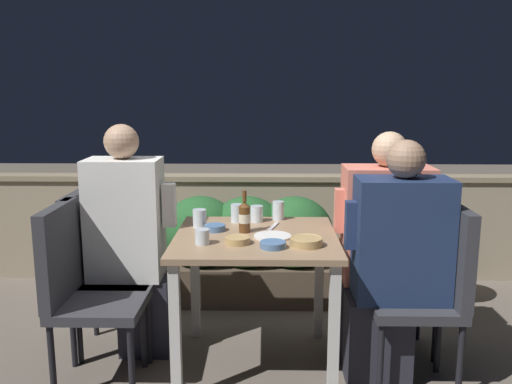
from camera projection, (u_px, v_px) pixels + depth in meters
name	position (u px, v px, depth m)	size (l,w,h in m)	color
ground_plane	(256.00, 366.00, 2.99)	(16.00, 16.00, 0.00)	#665B51
parapet_wall	(259.00, 226.00, 4.32)	(9.00, 0.18, 0.83)	gray
dining_table	(256.00, 255.00, 2.87)	(0.85, 0.83, 0.75)	#937556
planter_hedge	(248.00, 244.00, 3.82)	(1.20, 0.47, 0.77)	brown
chair_left_near	(79.00, 280.00, 2.73)	(0.45, 0.44, 0.94)	#333338
chair_left_far	(96.00, 259.00, 3.07)	(0.45, 0.44, 0.94)	#333338
person_white_polo	(131.00, 241.00, 3.04)	(0.49, 0.26, 1.32)	#282833
chair_right_near	(434.00, 280.00, 2.74)	(0.45, 0.44, 0.94)	#333338
person_navy_jumper	(394.00, 265.00, 2.73)	(0.52, 0.26, 1.26)	#282833
chair_right_far	(416.00, 262.00, 3.01)	(0.45, 0.44, 0.94)	#333338
person_coral_top	(379.00, 247.00, 3.00)	(0.52, 0.26, 1.28)	#282833
beer_bottle	(245.00, 216.00, 2.89)	(0.06, 0.06, 0.23)	brown
plate_0	(273.00, 236.00, 2.81)	(0.19, 0.19, 0.01)	white
bowl_0	(273.00, 244.00, 2.62)	(0.13, 0.13, 0.03)	#4C709E
bowl_1	(306.00, 241.00, 2.65)	(0.16, 0.16, 0.04)	tan
bowl_2	(215.00, 227.00, 2.93)	(0.11, 0.11, 0.03)	#4C709E
bowl_3	(238.00, 240.00, 2.69)	(0.13, 0.13, 0.04)	tan
glass_cup_0	(257.00, 214.00, 3.12)	(0.07, 0.07, 0.09)	silver
glass_cup_1	(202.00, 237.00, 2.68)	(0.07, 0.07, 0.08)	silver
glass_cup_2	(278.00, 211.00, 3.17)	(0.07, 0.07, 0.11)	silver
glass_cup_3	(200.00, 218.00, 3.01)	(0.08, 0.08, 0.10)	silver
glass_cup_4	(237.00, 213.00, 3.12)	(0.07, 0.07, 0.10)	silver
fork_0	(274.00, 226.00, 3.02)	(0.06, 0.17, 0.01)	silver
potted_plant	(435.00, 244.00, 3.66)	(0.35, 0.35, 0.77)	#B2A899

